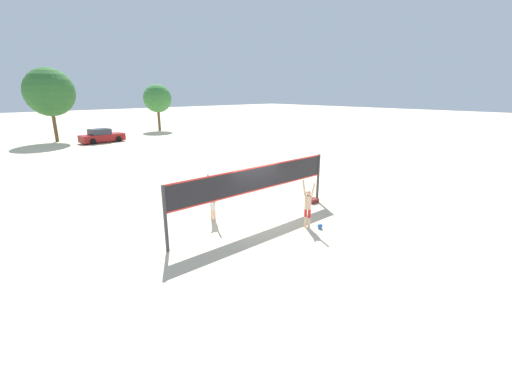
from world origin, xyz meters
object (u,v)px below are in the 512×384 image
object	(u,v)px
player_blocker	(213,197)
parked_car_near	(102,136)
tree_left_cluster	(49,92)
gear_bag	(313,201)
volleyball_net	(256,183)
player_spiker	(308,203)
tree_right_cluster	(157,99)
volleyball	(320,226)

from	to	relation	value
player_blocker	parked_car_near	bearing A→B (deg)	170.41
tree_left_cluster	gear_bag	bearing A→B (deg)	-83.09
gear_bag	tree_left_cluster	distance (m)	34.11
volleyball_net	gear_bag	distance (m)	4.27
player_blocker	volleyball_net	bearing A→B (deg)	41.50
player_spiker	gear_bag	bearing A→B (deg)	-55.88
player_blocker	parked_car_near	distance (m)	28.26
gear_bag	tree_right_cluster	distance (m)	37.72
tree_left_cluster	tree_right_cluster	size ratio (longest dim) A/B	1.24
player_blocker	volleyball	xyz separation A→B (m)	(2.70, -3.84, -0.97)
player_spiker	tree_right_cluster	xyz separation A→B (m)	(12.70, 38.02, 3.41)
volleyball_net	parked_car_near	bearing A→B (deg)	83.31
player_blocker	gear_bag	bearing A→B (deg)	74.18
volleyball_net	parked_car_near	world-z (taller)	volleyball_net
player_spiker	gear_bag	distance (m)	3.49
gear_bag	tree_left_cluster	bearing A→B (deg)	96.91
player_spiker	tree_right_cluster	distance (m)	40.23
volleyball	player_blocker	bearing A→B (deg)	125.14
player_spiker	volleyball	world-z (taller)	player_spiker
tree_left_cluster	parked_car_near	bearing A→B (deg)	-49.27
volleyball_net	tree_left_cluster	bearing A→B (deg)	90.19
volleyball	parked_car_near	world-z (taller)	parked_car_near
volleyball	tree_left_cluster	world-z (taller)	tree_left_cluster
volleyball_net	gear_bag	xyz separation A→B (m)	(3.95, -0.04, -1.63)
player_blocker	tree_right_cluster	bearing A→B (deg)	156.41
volleyball	tree_left_cluster	size ratio (longest dim) A/B	0.03
volleyball	tree_right_cluster	bearing A→B (deg)	72.11
volleyball	parked_car_near	distance (m)	31.77
gear_bag	parked_car_near	distance (m)	29.35
tree_right_cluster	player_blocker	bearing A→B (deg)	-113.59
volleyball_net	player_blocker	distance (m)	2.03
player_blocker	player_spiker	bearing A→B (deg)	35.84
tree_left_cluster	player_spiker	bearing A→B (deg)	-87.95
volleyball_net	player_spiker	world-z (taller)	volleyball_net
parked_car_near	tree_right_cluster	bearing A→B (deg)	28.14
player_blocker	gear_bag	size ratio (longest dim) A/B	4.12
volleyball_net	volleyball	bearing A→B (deg)	-59.22
player_spiker	volleyball	distance (m)	1.09
player_blocker	parked_car_near	size ratio (longest dim) A/B	0.43
volleyball_net	tree_right_cluster	xyz separation A→B (m)	(13.86, 36.10, 2.71)
volleyball_net	tree_right_cluster	size ratio (longest dim) A/B	1.35
tree_right_cluster	volleyball_net	bearing A→B (deg)	-111.01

